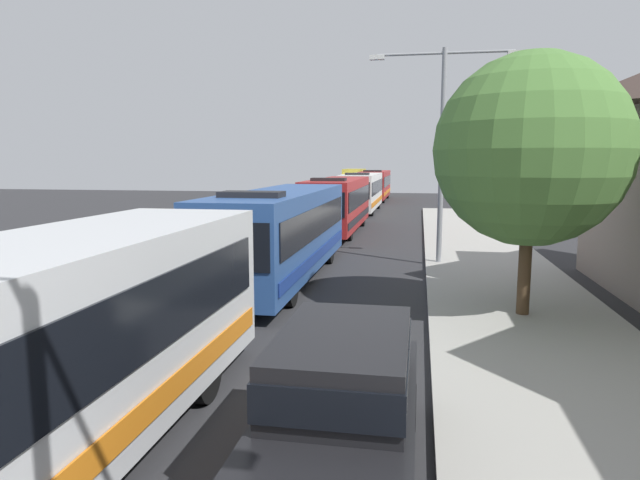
% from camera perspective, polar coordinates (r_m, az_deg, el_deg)
% --- Properties ---
extents(bus_lead, '(2.58, 10.76, 3.21)m').
position_cam_1_polar(bus_lead, '(7.44, -29.28, -11.26)').
color(bus_lead, silver).
rests_on(bus_lead, ground_plane).
extents(bus_second_in_line, '(2.58, 11.52, 3.21)m').
position_cam_1_polar(bus_second_in_line, '(18.83, -3.93, 0.99)').
color(bus_second_in_line, '#284C8C').
rests_on(bus_second_in_line, ground_plane).
extents(bus_middle, '(2.58, 11.14, 3.21)m').
position_cam_1_polar(bus_middle, '(31.56, 1.88, 3.89)').
color(bus_middle, maroon).
rests_on(bus_middle, ground_plane).
extents(bus_fourth_in_line, '(2.58, 11.40, 3.21)m').
position_cam_1_polar(bus_fourth_in_line, '(44.59, 4.37, 5.12)').
color(bus_fourth_in_line, silver).
rests_on(bus_fourth_in_line, ground_plane).
extents(bus_rear, '(2.58, 11.83, 3.21)m').
position_cam_1_polar(bus_rear, '(58.03, 5.76, 5.80)').
color(bus_rear, maroon).
rests_on(bus_rear, ground_plane).
extents(white_suv, '(1.86, 4.82, 1.90)m').
position_cam_1_polar(white_suv, '(7.26, 2.34, -16.23)').
color(white_suv, black).
rests_on(white_suv, ground_plane).
extents(box_truck_oncoming, '(2.35, 7.01, 3.15)m').
position_cam_1_polar(box_truck_oncoming, '(66.69, 3.49, 6.13)').
color(box_truck_oncoming, white).
rests_on(box_truck_oncoming, ground_plane).
extents(streetlamp_mid, '(5.59, 0.28, 8.08)m').
position_cam_1_polar(streetlamp_mid, '(21.67, 12.61, 10.76)').
color(streetlamp_mid, gray).
rests_on(streetlamp_mid, sidewalk).
extents(roadside_tree, '(4.77, 4.77, 6.55)m').
position_cam_1_polar(roadside_tree, '(14.67, 21.08, 8.69)').
color(roadside_tree, '#4C3823').
rests_on(roadside_tree, sidewalk).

